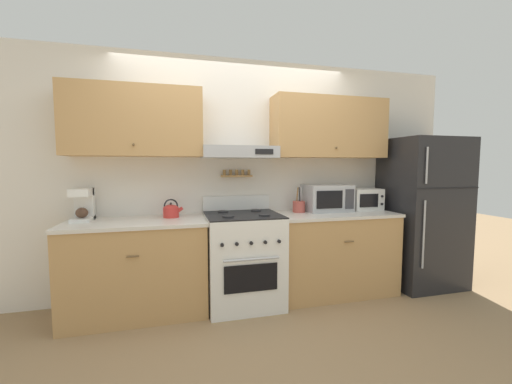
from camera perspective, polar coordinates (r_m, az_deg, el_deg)
name	(u,v)px	position (r m, az deg, el deg)	size (l,w,h in m)	color
ground_plane	(250,316)	(3.16, -1.12, -21.62)	(16.00, 16.00, 0.00)	#937551
wall_back	(237,160)	(3.42, -3.42, 5.81)	(5.20, 0.46, 2.55)	silver
counter_left	(138,267)	(3.24, -20.69, -12.68)	(1.28, 0.65, 0.89)	tan
counter_right	(333,252)	(3.64, 13.82, -10.58)	(1.32, 0.65, 0.89)	tan
stove_range	(243,258)	(3.25, -2.38, -11.96)	(0.73, 0.72, 1.07)	white
refrigerator	(422,212)	(4.18, 27.98, -3.27)	(0.80, 0.72, 1.72)	#232326
tea_kettle	(171,210)	(3.23, -15.16, -3.25)	(0.20, 0.15, 0.18)	red
coffee_maker	(83,204)	(3.36, -28.92, -1.88)	(0.17, 0.26, 0.30)	white
microwave	(326,198)	(3.64, 12.70, -1.03)	(0.50, 0.38, 0.30)	#ADAFB5
utensil_crock	(299,206)	(3.49, 7.80, -2.57)	(0.14, 0.14, 0.28)	#B24C42
toaster_oven	(364,199)	(3.87, 18.96, -1.23)	(0.36, 0.31, 0.25)	white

